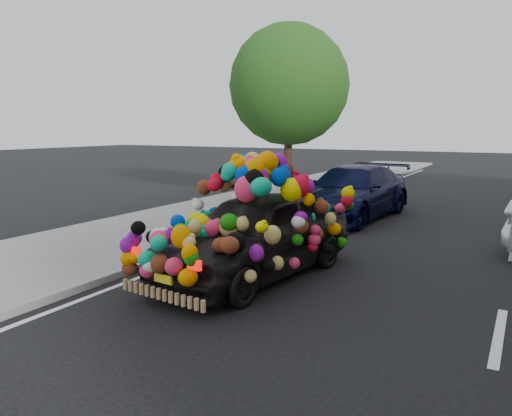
{
  "coord_description": "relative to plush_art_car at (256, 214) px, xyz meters",
  "views": [
    {
      "loc": [
        3.79,
        -6.61,
        2.57
      ],
      "look_at": [
        -0.46,
        1.09,
        1.15
      ],
      "focal_mm": 35.0,
      "sensor_mm": 36.0,
      "label": 1
    }
  ],
  "objects": [
    {
      "name": "ground",
      "position": [
        0.31,
        -0.83,
        -1.09
      ],
      "size": [
        100.0,
        100.0,
        0.0
      ],
      "primitive_type": "plane",
      "color": "black",
      "rests_on": "ground"
    },
    {
      "name": "sidewalk",
      "position": [
        -3.99,
        -0.83,
        -1.03
      ],
      "size": [
        4.0,
        60.0,
        0.12
      ],
      "primitive_type": "cube",
      "color": "gray",
      "rests_on": "ground"
    },
    {
      "name": "kerb",
      "position": [
        -2.04,
        -0.83,
        -1.02
      ],
      "size": [
        0.15,
        60.0,
        0.13
      ],
      "primitive_type": "cube",
      "color": "gray",
      "rests_on": "ground"
    },
    {
      "name": "lane_markings",
      "position": [
        3.91,
        -0.83,
        -1.08
      ],
      "size": [
        6.0,
        50.0,
        0.01
      ],
      "primitive_type": null,
      "color": "silver",
      "rests_on": "ground"
    },
    {
      "name": "tree_near_sidewalk",
      "position": [
        -3.49,
        8.67,
        2.94
      ],
      "size": [
        4.2,
        4.2,
        6.13
      ],
      "color": "#332114",
      "rests_on": "ground"
    },
    {
      "name": "plush_art_car",
      "position": [
        0.0,
        0.0,
        0.0
      ],
      "size": [
        2.67,
        4.76,
        2.13
      ],
      "rotation": [
        0.0,
        0.0,
        -0.13
      ],
      "color": "black",
      "rests_on": "ground"
    },
    {
      "name": "navy_sedan",
      "position": [
        -0.34,
        6.31,
        -0.35
      ],
      "size": [
        2.52,
        5.27,
        1.48
      ],
      "primitive_type": "imported",
      "rotation": [
        0.0,
        0.0,
        -0.09
      ],
      "color": "black",
      "rests_on": "ground"
    }
  ]
}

